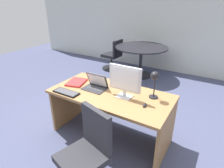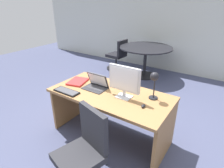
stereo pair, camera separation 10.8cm
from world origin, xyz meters
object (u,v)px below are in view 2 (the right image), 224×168
meeting_table (145,54)px  book (78,82)px  laptop (97,83)px  desk_lamp (154,80)px  keyboard (67,91)px  monitor (124,80)px  mouse (143,106)px  office_chair (83,156)px  meeting_chair_near (118,57)px  desk (112,104)px

meeting_table → book: bearing=-90.1°
laptop → desk_lamp: desk_lamp is taller
laptop → keyboard: laptop is taller
monitor → mouse: 0.41m
book → office_chair: office_chair is taller
meeting_table → meeting_chair_near: size_ratio=1.52×
meeting_table → monitor: bearing=-71.7°
mouse → desk_lamp: bearing=87.4°
desk_lamp → office_chair: 1.23m
laptop → book: laptop is taller
laptop → mouse: (0.81, -0.12, -0.05)m
monitor → meeting_chair_near: (-1.73, 2.59, -0.62)m
keyboard → book: 0.35m
monitor → laptop: (-0.48, 0.03, -0.18)m
monitor → meeting_table: 2.70m
keyboard → meeting_table: bearing=92.0°
office_chair → desk: bearing=102.3°
laptop → meeting_table: 2.54m
meeting_table → desk_lamp: bearing=-63.6°
office_chair → monitor: bearing=87.7°
mouse → book: 1.18m
monitor → office_chair: (-0.03, -0.80, -0.64)m
mouse → meeting_table: meeting_table is taller
mouse → meeting_chair_near: size_ratio=0.09×
desk_lamp → mouse: bearing=-92.6°
book → desk: bearing=3.6°
office_chair → meeting_table: (-0.81, 3.34, 0.26)m
keyboard → office_chair: office_chair is taller
laptop → desk_lamp: size_ratio=0.90×
monitor → book: size_ratio=1.20×
monitor → meeting_table: size_ratio=0.33×
meeting_chair_near → desk_lamp: bearing=-49.6°
monitor → book: 0.88m
office_chair → meeting_chair_near: 3.79m
laptop → office_chair: laptop is taller
office_chair → book: bearing=135.0°
desk_lamp → office_chair: desk_lamp is taller
desk_lamp → meeting_table: size_ratio=0.28×
book → keyboard: bearing=-72.7°
meeting_table → office_chair: bearing=-76.4°
mouse → meeting_table: 2.87m
laptop → meeting_chair_near: size_ratio=0.38×
monitor → meeting_table: (-0.84, 2.54, -0.38)m
mouse → office_chair: bearing=-116.6°
laptop → book: (-0.37, -0.02, -0.05)m
desk_lamp → meeting_table: bearing=116.4°
monitor → desk_lamp: 0.38m
desk → meeting_chair_near: (-1.51, 2.54, -0.17)m
desk_lamp → book: size_ratio=1.02×
desk → meeting_table: size_ratio=1.25×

